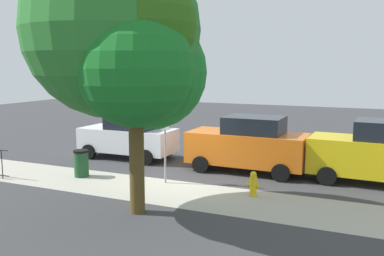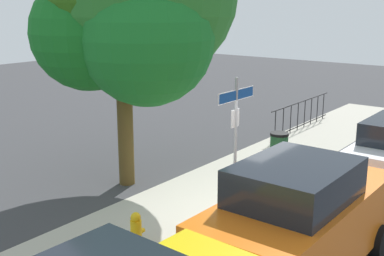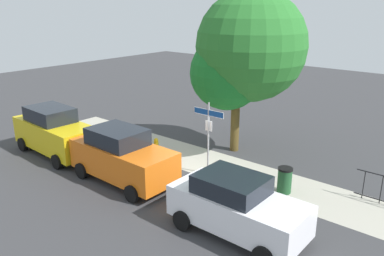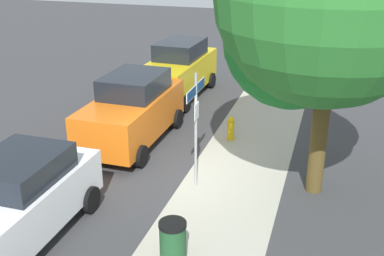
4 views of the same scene
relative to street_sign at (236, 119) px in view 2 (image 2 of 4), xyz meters
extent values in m
plane|color=#38383A|center=(-0.44, -0.40, -2.06)|extent=(60.00, 60.00, 0.00)
cube|color=#ABA697|center=(1.56, 0.90, -2.06)|extent=(24.00, 2.60, 0.00)
cylinder|color=#9EA0A5|center=(0.00, 0.00, -0.55)|extent=(0.07, 0.07, 3.02)
cube|color=#144799|center=(0.00, 0.00, 0.55)|extent=(1.42, 0.02, 0.22)
cube|color=white|center=(0.00, 0.00, 0.55)|extent=(1.45, 0.02, 0.25)
cube|color=silver|center=(0.00, 0.02, 0.00)|extent=(0.32, 0.02, 0.42)
cylinder|color=#52401D|center=(-0.67, 2.94, -0.59)|extent=(0.41, 0.41, 2.94)
sphere|color=#176921|center=(-1.12, 3.66, 1.88)|extent=(2.91, 2.91, 2.91)
sphere|color=#1A6F27|center=(-0.65, 2.14, 1.77)|extent=(3.26, 3.26, 3.26)
cube|color=orange|center=(-2.11, -2.68, -1.15)|extent=(4.48, 1.87, 1.18)
cube|color=black|center=(-2.37, -2.68, -0.25)|extent=(2.16, 1.63, 0.63)
cylinder|color=black|center=(-0.58, -1.78, -1.74)|extent=(0.64, 0.23, 0.64)
cylinder|color=black|center=(-0.60, -3.61, -1.74)|extent=(0.64, 0.23, 0.64)
cylinder|color=black|center=(4.77, -2.00, -1.74)|extent=(0.64, 0.22, 0.64)
cylinder|color=black|center=(1.92, -2.00, -1.74)|extent=(0.64, 0.22, 0.64)
cylinder|color=black|center=(7.64, 1.90, -1.01)|extent=(4.73, 0.04, 0.04)
cylinder|color=black|center=(7.64, 1.90, -1.94)|extent=(4.73, 0.04, 0.04)
cylinder|color=black|center=(5.57, 1.90, -1.54)|extent=(0.03, 0.03, 1.05)
cylinder|color=black|center=(6.16, 1.90, -1.54)|extent=(0.03, 0.03, 1.05)
cylinder|color=black|center=(6.75, 1.90, -1.54)|extent=(0.03, 0.03, 1.05)
cylinder|color=black|center=(7.34, 1.90, -1.54)|extent=(0.03, 0.03, 1.05)
cylinder|color=black|center=(7.93, 1.90, -1.54)|extent=(0.03, 0.03, 1.05)
cylinder|color=black|center=(8.53, 1.90, -1.54)|extent=(0.03, 0.03, 1.05)
cylinder|color=black|center=(9.12, 1.90, -1.54)|extent=(0.03, 0.03, 1.05)
cylinder|color=black|center=(9.71, 1.90, -1.54)|extent=(0.03, 0.03, 1.05)
cylinder|color=yellow|center=(-3.18, 0.20, -1.75)|extent=(0.22, 0.22, 0.62)
sphere|color=yellow|center=(-3.18, 0.20, -1.38)|extent=(0.20, 0.20, 0.20)
cylinder|color=yellow|center=(-3.34, 0.20, -1.72)|extent=(0.10, 0.09, 0.09)
cylinder|color=yellow|center=(-3.02, 0.20, -1.72)|extent=(0.10, 0.09, 0.09)
cylinder|color=#1E4C28|center=(3.18, 0.50, -1.61)|extent=(0.52, 0.52, 0.90)
cylinder|color=black|center=(3.18, 0.50, -1.12)|extent=(0.55, 0.55, 0.08)
camera|label=1|loc=(-6.57, 12.51, 1.94)|focal=39.34mm
camera|label=2|loc=(-9.46, -5.98, 2.58)|focal=46.31mm
camera|label=3|loc=(8.90, -11.71, 4.69)|focal=36.35mm
camera|label=4|loc=(10.43, 3.13, 4.04)|focal=44.55mm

